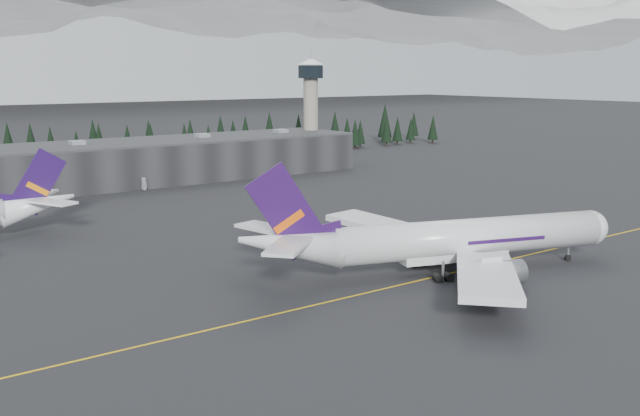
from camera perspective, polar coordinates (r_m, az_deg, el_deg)
ground at (r=115.75m, az=5.89°, el=-5.89°), size 1400.00×1400.00×0.00m
taxiline at (r=114.34m, az=6.57°, el=-6.11°), size 400.00×0.40×0.02m
terminal at (r=221.66m, az=-16.29°, el=3.43°), size 160.00×30.00×12.60m
control_tower at (r=258.05m, az=-0.75°, el=8.66°), size 10.00×10.00×37.70m
treeline at (r=256.43m, az=-19.16°, el=4.48°), size 360.00×20.00×15.00m
jet_main at (r=120.29m, az=9.43°, el=-2.58°), size 65.50×58.93×19.81m
gse_vehicle_b at (r=208.85m, az=-13.84°, el=1.55°), size 4.10×2.77×1.30m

